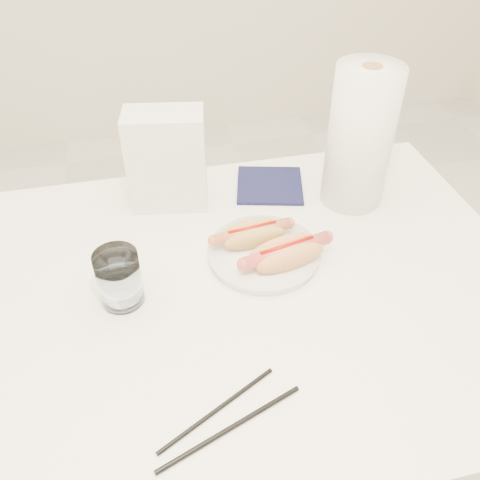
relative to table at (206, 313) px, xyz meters
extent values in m
cube|color=white|center=(0.00, 0.00, 0.04)|extent=(1.20, 0.80, 0.04)
cylinder|color=silver|center=(0.54, 0.34, -0.34)|extent=(0.04, 0.04, 0.71)
cylinder|color=white|center=(0.12, 0.06, 0.07)|extent=(0.21, 0.21, 0.02)
ellipsoid|color=tan|center=(0.11, 0.08, 0.10)|extent=(0.13, 0.05, 0.04)
ellipsoid|color=tan|center=(0.11, 0.10, 0.10)|extent=(0.13, 0.05, 0.04)
ellipsoid|color=tan|center=(0.11, 0.09, 0.09)|extent=(0.11, 0.06, 0.02)
cylinder|color=#C76946|center=(0.11, 0.09, 0.10)|extent=(0.15, 0.04, 0.02)
cylinder|color=#990A05|center=(0.11, 0.09, 0.11)|extent=(0.10, 0.02, 0.01)
ellipsoid|color=#E39558|center=(0.16, 0.01, 0.10)|extent=(0.14, 0.06, 0.05)
ellipsoid|color=#E39558|center=(0.15, 0.04, 0.10)|extent=(0.14, 0.06, 0.05)
ellipsoid|color=#E39558|center=(0.16, 0.02, 0.09)|extent=(0.13, 0.08, 0.03)
cylinder|color=#D2504A|center=(0.16, 0.02, 0.11)|extent=(0.17, 0.06, 0.03)
cylinder|color=#990A05|center=(0.16, 0.02, 0.12)|extent=(0.11, 0.03, 0.01)
cylinder|color=white|center=(-0.14, 0.01, 0.11)|extent=(0.07, 0.07, 0.10)
cylinder|color=black|center=(-0.02, -0.24, 0.06)|extent=(0.19, 0.10, 0.01)
cylinder|color=black|center=(-0.01, -0.27, 0.06)|extent=(0.22, 0.09, 0.01)
cube|color=silver|center=(-0.02, 0.28, 0.16)|extent=(0.17, 0.11, 0.21)
cube|color=#111336|center=(0.20, 0.29, 0.06)|extent=(0.18, 0.18, 0.01)
cylinder|color=white|center=(0.36, 0.20, 0.21)|extent=(0.17, 0.17, 0.29)
camera|label=1|loc=(-0.08, -0.63, 0.71)|focal=38.28mm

